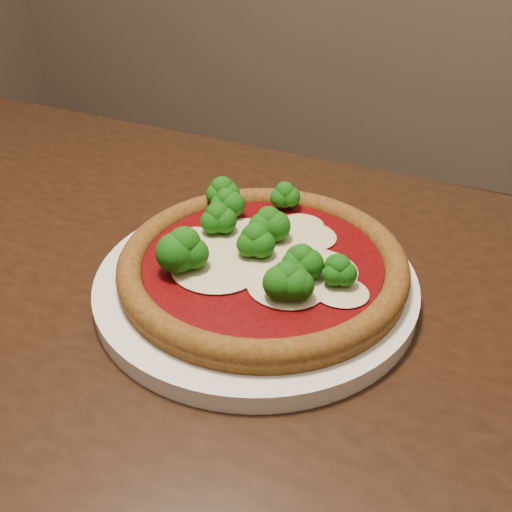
% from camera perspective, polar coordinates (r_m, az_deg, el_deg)
% --- Properties ---
extents(dining_table, '(1.29, 0.78, 0.75)m').
position_cam_1_polar(dining_table, '(0.61, -8.94, -12.00)').
color(dining_table, black).
rests_on(dining_table, floor).
extents(plate, '(0.30, 0.30, 0.02)m').
position_cam_1_polar(plate, '(0.55, 0.00, -2.70)').
color(plate, silver).
rests_on(plate, dining_table).
extents(pizza, '(0.27, 0.27, 0.06)m').
position_cam_1_polar(pizza, '(0.54, 0.47, -0.13)').
color(pizza, brown).
rests_on(pizza, plate).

